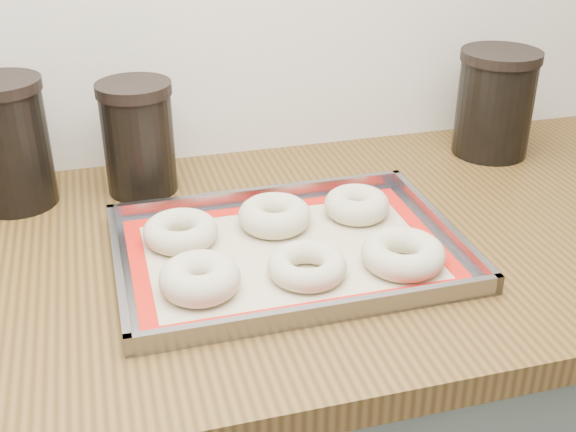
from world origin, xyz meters
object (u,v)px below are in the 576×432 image
object	(u,v)px
canister_mid	(138,138)
bagel_back_right	(357,205)
baking_tray	(288,251)
bagel_front_mid	(307,266)
canister_left	(9,143)
bagel_front_right	(403,254)
bagel_back_mid	(275,215)
bagel_front_left	(200,278)
bagel_back_left	(181,231)
canister_right	(495,103)

from	to	relation	value
canister_mid	bagel_back_right	bearing A→B (deg)	-32.10
baking_tray	bagel_front_mid	bearing A→B (deg)	-83.72
canister_left	bagel_front_right	bearing A→B (deg)	-34.28
canister_left	canister_mid	xyz separation A→B (m)	(0.19, -0.00, -0.01)
bagel_front_right	canister_left	world-z (taller)	canister_left
bagel_front_right	bagel_back_mid	world-z (taller)	bagel_back_mid
baking_tray	bagel_back_mid	xyz separation A→B (m)	(0.00, 0.07, 0.02)
bagel_front_left	bagel_back_mid	world-z (taller)	bagel_front_left
bagel_front_right	bagel_back_left	world-z (taller)	bagel_front_right
bagel_front_right	bagel_back_mid	bearing A→B (deg)	132.50
bagel_front_mid	bagel_back_left	bearing A→B (deg)	137.50
bagel_front_mid	bagel_front_right	bearing A→B (deg)	-3.84
bagel_back_left	bagel_back_right	size ratio (longest dim) A/B	1.08
baking_tray	canister_left	bearing A→B (deg)	143.80
canister_mid	bagel_front_left	bearing A→B (deg)	-83.05
bagel_front_right	canister_mid	xyz separation A→B (m)	(-0.30, 0.33, 0.07)
bagel_front_mid	bagel_back_right	bearing A→B (deg)	49.65
bagel_front_left	bagel_back_right	xyz separation A→B (m)	(0.26, 0.14, -0.00)
baking_tray	bagel_front_left	xyz separation A→B (m)	(-0.13, -0.06, 0.02)
bagel_back_right	canister_mid	xyz separation A→B (m)	(-0.30, 0.19, 0.07)
bagel_front_right	canister_right	size ratio (longest dim) A/B	0.60
bagel_front_left	bagel_front_right	xyz separation A→B (m)	(0.27, -0.01, -0.00)
bagel_front_right	bagel_back_right	size ratio (longest dim) A/B	1.14
bagel_front_mid	bagel_back_right	world-z (taller)	bagel_back_right
bagel_back_right	canister_right	xyz separation A→B (m)	(0.32, 0.17, 0.07)
baking_tray	bagel_front_right	size ratio (longest dim) A/B	4.20
baking_tray	bagel_front_mid	xyz separation A→B (m)	(0.01, -0.07, 0.01)
canister_right	canister_mid	bearing A→B (deg)	179.04
canister_left	bagel_front_left	bearing A→B (deg)	-54.96
bagel_back_left	canister_mid	distance (m)	0.21
baking_tray	bagel_front_right	xyz separation A→B (m)	(0.14, -0.07, 0.02)
bagel_back_right	canister_right	world-z (taller)	canister_right
bagel_front_mid	bagel_back_mid	xyz separation A→B (m)	(-0.01, 0.14, 0.00)
bagel_front_right	canister_right	xyz separation A→B (m)	(0.31, 0.32, 0.07)
bagel_front_mid	bagel_back_left	world-z (taller)	bagel_back_left
bagel_front_left	canister_right	bearing A→B (deg)	28.66
baking_tray	bagel_front_right	bearing A→B (deg)	-28.70
bagel_front_right	bagel_back_right	xyz separation A→B (m)	(-0.01, 0.15, 0.00)
bagel_front_left	bagel_back_right	world-z (taller)	bagel_front_left
baking_tray	bagel_back_left	size ratio (longest dim) A/B	4.45
canister_left	bagel_back_right	bearing A→B (deg)	-21.25
baking_tray	canister_right	world-z (taller)	canister_right
bagel_front_mid	bagel_front_right	xyz separation A→B (m)	(0.13, -0.01, 0.00)
bagel_front_mid	canister_right	xyz separation A→B (m)	(0.44, 0.31, 0.07)
bagel_front_mid	canister_mid	bearing A→B (deg)	118.54
baking_tray	bagel_front_right	world-z (taller)	bagel_front_right
bagel_front_left	bagel_back_mid	distance (m)	0.19
bagel_back_left	canister_mid	bearing A→B (deg)	99.86
canister_left	canister_right	xyz separation A→B (m)	(0.80, -0.01, -0.01)
bagel_front_right	bagel_front_mid	bearing A→B (deg)	176.16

